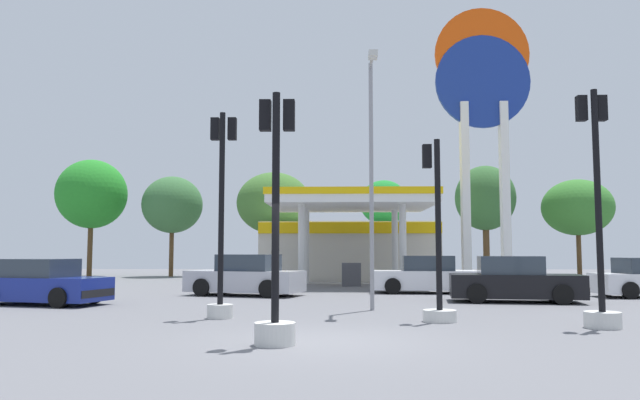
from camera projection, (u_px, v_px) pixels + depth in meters
name	position (u px, v px, depth m)	size (l,w,h in m)	color
ground_plane	(321.00, 341.00, 11.14)	(90.00, 90.00, 0.00)	slate
gas_station	(349.00, 246.00, 34.62)	(9.88, 13.50, 4.38)	beige
station_pole_sign	(483.00, 103.00, 30.77)	(4.79, 0.56, 14.12)	white
car_0	(514.00, 281.00, 19.78)	(4.37, 2.35, 1.49)	black
car_1	(246.00, 277.00, 22.66)	(4.61, 2.96, 1.53)	black
car_2	(425.00, 276.00, 24.02)	(4.23, 2.12, 1.48)	black
car_4	(43.00, 284.00, 18.76)	(4.23, 2.58, 1.41)	black
traffic_signal_0	(599.00, 248.00, 13.20)	(0.77, 0.77, 5.24)	silver
traffic_signal_1	(221.00, 237.00, 15.14)	(0.65, 0.68, 5.16)	silver
traffic_signal_2	(438.00, 270.00, 14.31)	(0.78, 0.78, 4.33)	silver
traffic_signal_3	(276.00, 262.00, 10.81)	(0.73, 0.73, 4.53)	silver
tree_0	(92.00, 194.00, 40.32)	(4.60, 4.60, 7.75)	brown
tree_1	(172.00, 205.00, 39.88)	(3.95, 3.95, 6.58)	brown
tree_2	(274.00, 203.00, 37.95)	(4.63, 4.63, 6.59)	brown
tree_3	(384.00, 203.00, 39.70)	(3.16, 3.16, 6.30)	brown
tree_4	(485.00, 198.00, 38.18)	(3.76, 3.76, 7.05)	brown
tree_5	(577.00, 208.00, 37.95)	(4.35, 4.35, 6.15)	brown
corner_streetlamp	(372.00, 159.00, 17.12)	(0.24, 1.48, 7.09)	gray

